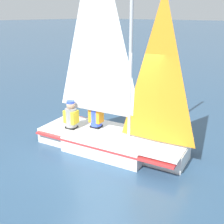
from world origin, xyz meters
TOP-DOWN VIEW (x-y plane):
  - ground_plane at (0.00, 0.00)m, footprint 260.00×260.00m
  - sailboat_main at (0.00, 0.00)m, footprint 4.06×2.34m
  - sailor_helm at (0.63, -0.06)m, footprint 0.39×0.36m
  - sailor_crew at (1.08, 0.42)m, footprint 0.39×0.36m

SIDE VIEW (x-z plane):
  - ground_plane at x=0.00m, z-range 0.00..0.00m
  - sailor_helm at x=0.63m, z-range 0.05..1.21m
  - sailor_crew at x=1.08m, z-range 0.05..1.21m
  - sailboat_main at x=0.00m, z-range -1.97..3.42m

